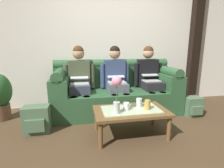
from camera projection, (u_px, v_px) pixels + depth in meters
ground_plane at (135, 143)px, 2.12m from camera, size 14.00×14.00×0.00m
back_wall_patterned at (110, 35)px, 3.45m from camera, size 6.00×0.12×2.90m
timber_pillar at (195, 36)px, 3.69m from camera, size 0.20×0.20×2.90m
couch at (116, 92)px, 3.17m from camera, size 2.26×0.88×0.96m
person_left at (79, 78)px, 2.98m from camera, size 0.56×0.67×1.22m
person_middle at (116, 77)px, 3.10m from camera, size 0.56×0.67×1.22m
person_right at (149, 76)px, 3.23m from camera, size 0.56×0.67×1.22m
coffee_table at (131, 113)px, 2.25m from camera, size 0.98×0.57×0.38m
flower_vase at (117, 90)px, 2.04m from camera, size 0.13×0.13×0.47m
cup_near_left at (147, 105)px, 2.22m from camera, size 0.08×0.08×0.13m
cup_near_right at (139, 103)px, 2.32m from camera, size 0.08×0.08×0.12m
cup_far_center at (126, 106)px, 2.20m from camera, size 0.08×0.08×0.10m
backpack_left at (37, 120)px, 2.35m from camera, size 0.35×0.26×0.39m
backpack_right at (192, 106)px, 2.97m from camera, size 0.30×0.27×0.33m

